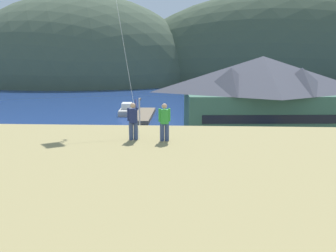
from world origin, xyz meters
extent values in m
plane|color=#66604C|center=(0.00, 0.00, 0.00)|extent=(600.00, 600.00, 0.00)
cube|color=gray|center=(0.00, 5.00, 0.05)|extent=(40.00, 20.00, 0.10)
cube|color=navy|center=(0.00, 60.00, 0.01)|extent=(360.00, 84.00, 0.03)
ellipsoid|color=#42513D|center=(-40.37, 115.79, 0.00)|extent=(99.82, 74.54, 70.12)
ellipsoid|color=#3D4C38|center=(47.62, 117.17, 0.00)|extent=(146.98, 55.56, 73.43)
cube|color=#38604C|center=(13.26, 22.19, 3.10)|extent=(21.36, 12.12, 6.20)
cube|color=black|center=(13.60, 16.73, 3.41)|extent=(17.59, 1.18, 1.10)
pyramid|color=#4C4C56|center=(13.26, 22.19, 8.65)|extent=(22.67, 13.29, 4.88)
pyramid|color=#4C4C56|center=(8.72, 20.00, 7.93)|extent=(6.33, 6.33, 3.42)
pyramid|color=#4C4C56|center=(18.03, 20.58, 7.93)|extent=(6.33, 6.33, 3.42)
cube|color=#70604C|center=(-4.79, 35.54, 0.35)|extent=(3.20, 13.85, 0.70)
cube|color=#A8A399|center=(-8.47, 39.49, 0.45)|extent=(3.07, 8.33, 0.90)
cube|color=#B7B2A8|center=(-8.47, 39.49, 0.98)|extent=(2.98, 8.08, 0.16)
cube|color=silver|center=(-8.43, 38.87, 1.61)|extent=(1.97, 2.56, 1.10)
cube|color=#236633|center=(-7.67, 7.33, 0.82)|extent=(4.25, 1.91, 0.80)
cube|color=#1E562B|center=(-7.82, 7.34, 1.57)|extent=(2.14, 1.66, 0.70)
cube|color=black|center=(-7.82, 7.34, 1.54)|extent=(2.19, 1.69, 0.32)
cylinder|color=black|center=(-6.33, 6.38, 0.42)|extent=(0.65, 0.24, 0.64)
cylinder|color=black|center=(-6.28, 8.21, 0.42)|extent=(0.65, 0.24, 0.64)
cylinder|color=black|center=(-9.05, 6.45, 0.42)|extent=(0.65, 0.24, 0.64)
cylinder|color=black|center=(-9.00, 8.29, 0.42)|extent=(0.65, 0.24, 0.64)
cube|color=navy|center=(16.80, 5.91, 0.82)|extent=(4.25, 1.91, 0.80)
cylinder|color=black|center=(15.41, 6.79, 0.42)|extent=(0.65, 0.24, 0.64)
cylinder|color=black|center=(15.46, 4.95, 0.42)|extent=(0.65, 0.24, 0.64)
cube|color=#9EA3A8|center=(-1.40, 5.80, 0.82)|extent=(4.33, 2.12, 0.80)
cube|color=gray|center=(-1.55, 5.79, 1.57)|extent=(2.22, 1.76, 0.70)
cube|color=black|center=(-1.55, 5.79, 1.54)|extent=(2.26, 1.79, 0.32)
cylinder|color=black|center=(0.03, 4.99, 0.42)|extent=(0.66, 0.27, 0.64)
cylinder|color=black|center=(-0.11, 6.83, 0.42)|extent=(0.66, 0.27, 0.64)
cylinder|color=black|center=(-2.69, 4.78, 0.42)|extent=(0.66, 0.27, 0.64)
cylinder|color=black|center=(-2.84, 6.61, 0.42)|extent=(0.66, 0.27, 0.64)
cube|color=#B28923|center=(-4.85, 1.54, 0.82)|extent=(4.27, 1.97, 0.80)
cube|color=olive|center=(-5.00, 1.54, 1.57)|extent=(2.16, 1.68, 0.70)
cube|color=black|center=(-5.00, 1.54, 1.54)|extent=(2.21, 1.72, 0.32)
cylinder|color=black|center=(-3.52, 0.56, 0.42)|extent=(0.65, 0.25, 0.64)
cylinder|color=black|center=(-3.45, 2.40, 0.42)|extent=(0.65, 0.25, 0.64)
cylinder|color=black|center=(-6.25, 0.67, 0.42)|extent=(0.65, 0.25, 0.64)
cylinder|color=black|center=(-6.18, 2.51, 0.42)|extent=(0.65, 0.25, 0.64)
cylinder|color=black|center=(14.39, 1.41, 0.42)|extent=(0.65, 0.25, 0.64)
cube|color=#B28923|center=(5.32, 6.38, 0.82)|extent=(4.34, 2.17, 0.80)
cube|color=olive|center=(5.17, 6.39, 1.57)|extent=(2.24, 1.78, 0.70)
cube|color=black|center=(5.17, 6.39, 1.54)|extent=(2.28, 1.82, 0.32)
cylinder|color=black|center=(6.60, 5.34, 0.42)|extent=(0.66, 0.28, 0.64)
cylinder|color=black|center=(6.76, 7.17, 0.42)|extent=(0.66, 0.28, 0.64)
cylinder|color=black|center=(3.88, 5.59, 0.42)|extent=(0.66, 0.28, 0.64)
cylinder|color=black|center=(4.04, 7.42, 0.42)|extent=(0.66, 0.28, 0.64)
cube|color=navy|center=(2.73, -0.20, 0.82)|extent=(4.22, 1.85, 0.80)
cube|color=navy|center=(2.88, -0.19, 1.57)|extent=(2.12, 1.63, 0.70)
cube|color=black|center=(2.88, -0.19, 1.54)|extent=(2.16, 1.66, 0.32)
cylinder|color=black|center=(1.35, 0.70, 0.42)|extent=(0.64, 0.23, 0.64)
cylinder|color=black|center=(1.38, -1.13, 0.42)|extent=(0.64, 0.23, 0.64)
cylinder|color=black|center=(4.08, 0.74, 0.42)|extent=(0.64, 0.23, 0.64)
cylinder|color=black|center=(4.11, -1.10, 0.42)|extent=(0.64, 0.23, 0.64)
cube|color=#9EA3A8|center=(-10.62, -0.30, 0.82)|extent=(4.32, 2.09, 0.80)
cube|color=gray|center=(-10.77, -0.29, 1.57)|extent=(2.21, 1.74, 0.70)
cube|color=black|center=(-10.77, -0.29, 1.54)|extent=(2.25, 1.78, 0.32)
cylinder|color=black|center=(-9.32, -1.31, 0.42)|extent=(0.65, 0.26, 0.64)
cylinder|color=black|center=(-9.19, 0.52, 0.42)|extent=(0.65, 0.26, 0.64)
cylinder|color=black|center=(-11.91, 0.72, 0.42)|extent=(0.65, 0.26, 0.64)
cube|color=#9EA3A8|center=(12.24, 6.77, 0.82)|extent=(4.26, 1.95, 0.80)
cube|color=gray|center=(12.09, 6.77, 1.57)|extent=(2.16, 1.68, 0.70)
cube|color=black|center=(12.09, 6.77, 1.54)|extent=(2.20, 1.71, 0.32)
cylinder|color=black|center=(13.63, 5.91, 0.42)|extent=(0.65, 0.24, 0.64)
cylinder|color=black|center=(13.57, 7.74, 0.42)|extent=(0.65, 0.24, 0.64)
cylinder|color=black|center=(10.91, 5.81, 0.42)|extent=(0.65, 0.24, 0.64)
cylinder|color=black|center=(10.84, 7.64, 0.42)|extent=(0.65, 0.24, 0.64)
cube|color=navy|center=(9.04, 0.18, 0.82)|extent=(4.35, 2.20, 0.80)
cube|color=navy|center=(9.18, 0.20, 1.57)|extent=(2.24, 1.79, 0.70)
cube|color=black|center=(9.18, 0.20, 1.54)|extent=(2.29, 1.83, 0.32)
cylinder|color=black|center=(7.59, 0.96, 0.42)|extent=(0.66, 0.28, 0.64)
cylinder|color=black|center=(7.77, -0.86, 0.42)|extent=(0.66, 0.28, 0.64)
cylinder|color=black|center=(10.31, 1.23, 0.42)|extent=(0.66, 0.28, 0.64)
cylinder|color=black|center=(10.48, -0.60, 0.42)|extent=(0.66, 0.28, 0.64)
cylinder|color=#ADADB2|center=(-2.21, 10.50, 3.42)|extent=(0.16, 0.16, 6.64)
cube|color=#4C4C51|center=(-2.21, 10.85, 6.64)|extent=(0.24, 0.70, 0.20)
cylinder|color=#384770|center=(0.09, -9.78, 7.87)|extent=(0.20, 0.20, 0.82)
cylinder|color=#384770|center=(0.31, -9.72, 7.87)|extent=(0.20, 0.20, 0.82)
cylinder|color=navy|center=(0.20, -9.75, 8.60)|extent=(0.40, 0.40, 0.64)
sphere|color=tan|center=(0.20, -9.75, 9.08)|extent=(0.24, 0.24, 0.24)
cylinder|color=navy|center=(0.33, -9.53, 9.10)|extent=(0.24, 0.56, 0.43)
cylinder|color=navy|center=(-0.01, -9.80, 8.67)|extent=(0.11, 0.11, 0.60)
cylinder|color=#384770|center=(1.55, -9.90, 7.87)|extent=(0.20, 0.20, 0.82)
cylinder|color=#384770|center=(1.77, -9.87, 7.87)|extent=(0.20, 0.20, 0.82)
cylinder|color=green|center=(1.66, -9.88, 8.60)|extent=(0.40, 0.40, 0.64)
sphere|color=tan|center=(1.66, -9.88, 9.08)|extent=(0.24, 0.24, 0.24)
cylinder|color=green|center=(1.44, -9.92, 8.67)|extent=(0.11, 0.11, 0.60)
cylinder|color=green|center=(1.87, -9.85, 8.67)|extent=(0.11, 0.11, 0.60)
cylinder|color=silver|center=(-0.98, -6.34, 13.46)|extent=(2.89, 6.34, 12.00)
camera|label=1|loc=(2.53, -24.96, 11.40)|focal=36.04mm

